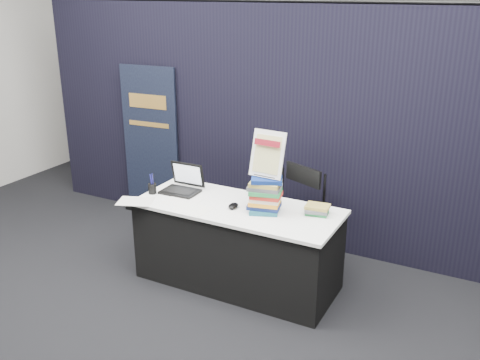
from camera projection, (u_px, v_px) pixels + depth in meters
name	position (u px, v px, depth m)	size (l,w,h in m)	color
floor	(206.00, 312.00, 4.43)	(8.00, 8.00, 0.00)	black
wall_back	(358.00, 49.00, 7.16)	(8.00, 0.02, 3.50)	beige
drape_partition	(287.00, 129.00, 5.35)	(6.00, 0.08, 2.40)	black
display_table	(237.00, 245.00, 4.76)	(1.80, 0.75, 0.75)	black
laptop	(183.00, 185.00, 4.95)	(0.34, 0.28, 0.25)	black
mouse	(233.00, 206.00, 4.59)	(0.08, 0.13, 0.04)	black
brochure_left	(135.00, 201.00, 4.73)	(0.31, 0.22, 0.00)	silver
brochure_mid	(181.00, 202.00, 4.72)	(0.30, 0.21, 0.00)	white
brochure_right	(192.00, 209.00, 4.57)	(0.31, 0.22, 0.00)	white
pen_cup	(152.00, 189.00, 4.90)	(0.07, 0.07, 0.09)	black
book_stack_tall	(265.00, 195.00, 4.46)	(0.30, 0.26, 0.31)	#1A5464
book_stack_short	(318.00, 210.00, 4.45)	(0.21, 0.18, 0.08)	#22803F
info_sign	(267.00, 155.00, 4.37)	(0.30, 0.15, 0.40)	black
pullup_banner	(151.00, 151.00, 6.13)	(0.74, 0.15, 1.74)	black
stacking_chair	(295.00, 216.00, 4.94)	(0.58, 0.60, 0.98)	black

